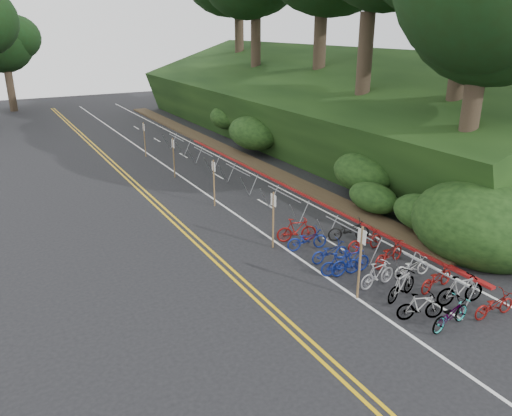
{
  "coord_description": "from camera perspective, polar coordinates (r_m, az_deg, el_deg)",
  "views": [
    {
      "loc": [
        -9.49,
        -11.72,
        8.98
      ],
      "look_at": [
        0.63,
        6.55,
        1.3
      ],
      "focal_mm": 35.0,
      "sensor_mm": 36.0,
      "label": 1
    }
  ],
  "objects": [
    {
      "name": "signposts_rest",
      "position": [
        28.64,
        -7.33,
        4.74
      ],
      "size": [
        0.08,
        18.4,
        2.5
      ],
      "color": "brown",
      "rests_on": "ground"
    },
    {
      "name": "red_curb",
      "position": [
        29.55,
        3.48,
        2.56
      ],
      "size": [
        0.25,
        28.0,
        0.1
      ],
      "primitive_type": "cube",
      "color": "maroon",
      "rests_on": "ground"
    },
    {
      "name": "embankment",
      "position": [
        38.61,
        7.16,
        10.47
      ],
      "size": [
        14.3,
        48.14,
        9.11
      ],
      "color": "black",
      "rests_on": "ground"
    },
    {
      "name": "ground",
      "position": [
        17.55,
        8.75,
        -10.85
      ],
      "size": [
        120.0,
        120.0,
        0.0
      ],
      "primitive_type": "plane",
      "color": "black",
      "rests_on": "ground"
    },
    {
      "name": "bike_racks_rest",
      "position": [
        28.86,
        -2.1,
        3.82
      ],
      "size": [
        1.14,
        23.0,
        1.17
      ],
      "color": "gray",
      "rests_on": "ground"
    },
    {
      "name": "bike_rack_front",
      "position": [
        18.49,
        19.59,
        -7.34
      ],
      "size": [
        1.1,
        2.89,
        1.09
      ],
      "color": "gray",
      "rests_on": "ground"
    },
    {
      "name": "bike_front",
      "position": [
        19.26,
        9.64,
        -6.3
      ],
      "size": [
        0.84,
        1.66,
        0.96
      ],
      "primitive_type": "imported",
      "rotation": [
        0.0,
        0.0,
        1.32
      ],
      "color": "navy",
      "rests_on": "ground"
    },
    {
      "name": "bike_valet",
      "position": [
        19.63,
        14.15,
        -6.11
      ],
      "size": [
        3.28,
        9.97,
        1.1
      ],
      "color": "slate",
      "rests_on": "ground"
    },
    {
      "name": "signpost_near",
      "position": [
        17.37,
        11.82,
        -5.65
      ],
      "size": [
        0.08,
        0.4,
        2.69
      ],
      "color": "brown",
      "rests_on": "ground"
    },
    {
      "name": "road_markings",
      "position": [
        25.67,
        -3.84,
        -0.33
      ],
      "size": [
        7.47,
        80.0,
        0.01
      ],
      "color": "gold",
      "rests_on": "ground"
    }
  ]
}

